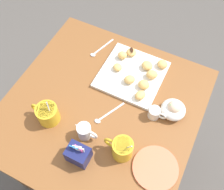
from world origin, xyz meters
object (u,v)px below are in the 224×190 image
beignet_6 (118,67)px  beignet_7 (162,64)px  coffee_mug_mustard_right (47,113)px  cream_pitcher_white (84,131)px  beignet_0 (152,74)px  beignet_3 (122,55)px  sugar_caddy (78,154)px  pastry_plate_square (132,74)px  beignet_2 (131,52)px  saucer_coral_left (155,168)px  beignet_8 (144,85)px  beignet_4 (129,80)px  coffee_mug_mustard_left (122,148)px  chocolate_sauce_pitcher (155,113)px  beignet_5 (147,66)px  beignet_1 (140,95)px  ice_cream_bowl (173,109)px  dining_table (102,121)px

beignet_6 → beignet_7: beignet_7 is taller
coffee_mug_mustard_right → cream_pitcher_white: (-0.18, -0.00, -0.01)m
beignet_0 → beignet_3: size_ratio=1.20×
cream_pitcher_white → sugar_caddy: (-0.03, 0.10, 0.00)m
pastry_plate_square → beignet_3: 0.11m
beignet_2 → beignet_7: size_ratio=0.99×
beignet_3 → beignet_7: beignet_3 is taller
saucer_coral_left → beignet_0: bearing=-65.8°
cream_pitcher_white → beignet_3: size_ratio=2.29×
beignet_7 → saucer_coral_left: bearing=108.0°
cream_pitcher_white → beignet_8: bearing=-112.2°
beignet_0 → beignet_4: 0.11m
coffee_mug_mustard_left → beignet_2: (0.18, -0.48, -0.02)m
beignet_2 → beignet_0: bearing=150.4°
coffee_mug_mustard_right → beignet_3: size_ratio=2.93×
chocolate_sauce_pitcher → beignet_5: 0.26m
cream_pitcher_white → beignet_7: size_ratio=2.06×
cream_pitcher_white → beignet_3: (0.03, -0.44, -0.00)m
beignet_4 → beignet_7: (-0.11, -0.15, -0.00)m
beignet_1 → pastry_plate_square: bearing=-50.5°
beignet_1 → beignet_7: bearing=-97.5°
coffee_mug_mustard_right → cream_pitcher_white: size_ratio=1.28×
sugar_caddy → ice_cream_bowl: sugar_caddy is taller
cream_pitcher_white → beignet_3: cream_pitcher_white is taller
beignet_1 → beignet_3: size_ratio=1.19×
chocolate_sauce_pitcher → beignet_2: bearing=-48.8°
cream_pitcher_white → beignet_5: 0.45m
beignet_8 → saucer_coral_left: bearing=120.3°
pastry_plate_square → chocolate_sauce_pitcher: (-0.18, 0.16, 0.02)m
sugar_caddy → beignet_7: size_ratio=2.09×
saucer_coral_left → pastry_plate_square: bearing=-54.1°
ice_cream_bowl → beignet_8: (0.17, -0.06, -0.00)m
chocolate_sauce_pitcher → beignet_7: bearing=-76.6°
pastry_plate_square → beignet_7: 0.16m
chocolate_sauce_pitcher → sugar_caddy: bearing=57.1°
beignet_7 → beignet_0: bearing=74.4°
cream_pitcher_white → sugar_caddy: 0.10m
coffee_mug_mustard_left → sugar_caddy: bearing=33.1°
beignet_4 → beignet_7: 0.19m
coffee_mug_mustard_left → saucer_coral_left: bearing=-179.4°
beignet_2 → beignet_6: (0.02, 0.11, -0.00)m
beignet_1 → beignet_7: size_ratio=1.07×
dining_table → beignet_4: 0.26m
coffee_mug_mustard_right → beignet_3: 0.47m
sugar_caddy → saucer_coral_left: bearing=-161.9°
dining_table → ice_cream_bowl: ice_cream_bowl is taller
cream_pitcher_white → beignet_1: 0.30m
saucer_coral_left → beignet_2: size_ratio=3.69×
cream_pitcher_white → beignet_4: size_ratio=1.99×
chocolate_sauce_pitcher → saucer_coral_left: size_ratio=0.50×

